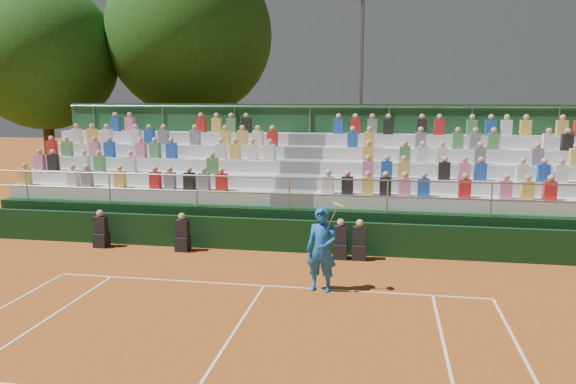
% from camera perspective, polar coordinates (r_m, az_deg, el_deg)
% --- Properties ---
extents(ground, '(90.00, 90.00, 0.00)m').
position_cam_1_polar(ground, '(14.26, -2.45, -9.51)').
color(ground, '#A7531B').
rests_on(ground, ground).
extents(courtside_wall, '(20.00, 0.15, 1.00)m').
position_cam_1_polar(courtside_wall, '(17.13, -0.17, -4.46)').
color(courtside_wall, black).
rests_on(courtside_wall, ground).
extents(line_officials, '(8.48, 0.40, 1.19)m').
position_cam_1_polar(line_officials, '(16.97, -4.68, -4.71)').
color(line_officials, black).
rests_on(line_officials, ground).
extents(grandstand, '(20.00, 5.20, 4.40)m').
position_cam_1_polar(grandstand, '(20.12, 1.45, -0.61)').
color(grandstand, black).
rests_on(grandstand, ground).
extents(tennis_player, '(0.93, 0.58, 2.22)m').
position_cam_1_polar(tennis_player, '(13.65, 3.45, -5.85)').
color(tennis_player, blue).
rests_on(tennis_player, ground).
extents(tree_west, '(6.94, 6.94, 10.04)m').
position_cam_1_polar(tree_west, '(29.53, -23.60, 12.55)').
color(tree_west, '#372014').
rests_on(tree_west, ground).
extents(tree_east, '(8.01, 8.01, 11.66)m').
position_cam_1_polar(tree_east, '(28.68, -9.97, 15.48)').
color(tree_east, '#372014').
rests_on(tree_east, ground).
extents(floodlight_mast, '(0.60, 0.25, 9.25)m').
position_cam_1_polar(floodlight_mast, '(26.10, 7.45, 11.01)').
color(floodlight_mast, gray).
rests_on(floodlight_mast, ground).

